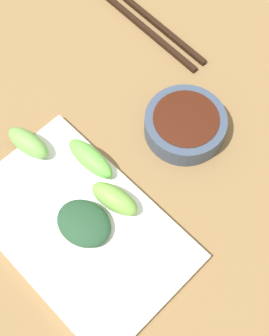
# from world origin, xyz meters

# --- Properties ---
(tabletop) EXTENTS (2.10, 2.10, 0.02)m
(tabletop) POSITION_xyz_m (0.00, 0.00, 0.01)
(tabletop) COLOR olive
(tabletop) RESTS_ON ground
(sauce_bowl) EXTENTS (0.11, 0.11, 0.03)m
(sauce_bowl) POSITION_xyz_m (-0.13, -0.03, 0.04)
(sauce_bowl) COLOR #374459
(sauce_bowl) RESTS_ON tabletop
(serving_plate) EXTENTS (0.18, 0.28, 0.01)m
(serving_plate) POSITION_xyz_m (0.07, -0.03, 0.03)
(serving_plate) COLOR white
(serving_plate) RESTS_ON tabletop
(broccoli_stalk_0) EXTENTS (0.04, 0.07, 0.03)m
(broccoli_stalk_0) POSITION_xyz_m (0.02, -0.02, 0.05)
(broccoli_stalk_0) COLOR #71A642
(broccoli_stalk_0) RESTS_ON serving_plate
(broccoli_leafy_1) EXTENTS (0.07, 0.08, 0.02)m
(broccoli_leafy_1) POSITION_xyz_m (0.06, -0.02, 0.04)
(broccoli_leafy_1) COLOR #22452B
(broccoli_leafy_1) RESTS_ON serving_plate
(broccoli_stalk_2) EXTENTS (0.04, 0.07, 0.03)m
(broccoli_stalk_2) POSITION_xyz_m (0.04, -0.16, 0.05)
(broccoli_stalk_2) COLOR #6EA64C
(broccoli_stalk_2) RESTS_ON serving_plate
(broccoli_stalk_3) EXTENTS (0.03, 0.08, 0.03)m
(broccoli_stalk_3) POSITION_xyz_m (0.00, -0.08, 0.05)
(broccoli_stalk_3) COLOR #64B844
(broccoli_stalk_3) RESTS_ON serving_plate
(chopsticks) EXTENTS (0.04, 0.23, 0.01)m
(chopsticks) POSITION_xyz_m (-0.23, -0.20, 0.02)
(chopsticks) COLOR black
(chopsticks) RESTS_ON tabletop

